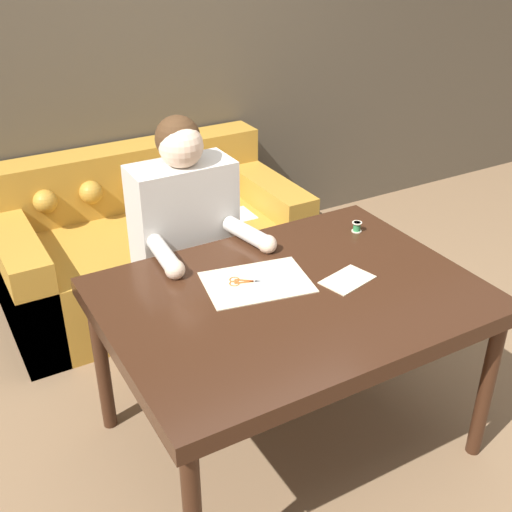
{
  "coord_description": "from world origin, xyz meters",
  "views": [
    {
      "loc": [
        -1.24,
        -1.76,
        2.03
      ],
      "look_at": [
        -0.17,
        0.11,
        0.84
      ],
      "focal_mm": 45.0,
      "sensor_mm": 36.0,
      "label": 1
    }
  ],
  "objects_px": {
    "couch": "(150,246)",
    "thread_spool": "(357,227)",
    "scissors": "(247,282)",
    "dining_table": "(291,307)",
    "person": "(186,250)"
  },
  "relations": [
    {
      "from": "dining_table",
      "to": "couch",
      "type": "bearing_deg",
      "value": 92.1
    },
    {
      "from": "dining_table",
      "to": "couch",
      "type": "relative_size",
      "value": 0.84
    },
    {
      "from": "scissors",
      "to": "thread_spool",
      "type": "height_order",
      "value": "thread_spool"
    },
    {
      "from": "couch",
      "to": "scissors",
      "type": "height_order",
      "value": "couch"
    },
    {
      "from": "dining_table",
      "to": "thread_spool",
      "type": "bearing_deg",
      "value": 28.56
    },
    {
      "from": "dining_table",
      "to": "person",
      "type": "xyz_separation_m",
      "value": [
        -0.13,
        0.68,
        -0.03
      ]
    },
    {
      "from": "thread_spool",
      "to": "dining_table",
      "type": "bearing_deg",
      "value": -151.44
    },
    {
      "from": "couch",
      "to": "scissors",
      "type": "distance_m",
      "value": 1.35
    },
    {
      "from": "dining_table",
      "to": "thread_spool",
      "type": "relative_size",
      "value": 31.11
    },
    {
      "from": "couch",
      "to": "thread_spool",
      "type": "distance_m",
      "value": 1.36
    },
    {
      "from": "couch",
      "to": "person",
      "type": "distance_m",
      "value": 0.82
    },
    {
      "from": "person",
      "to": "thread_spool",
      "type": "bearing_deg",
      "value": -30.9
    },
    {
      "from": "dining_table",
      "to": "scissors",
      "type": "xyz_separation_m",
      "value": [
        -0.11,
        0.15,
        0.07
      ]
    },
    {
      "from": "couch",
      "to": "scissors",
      "type": "relative_size",
      "value": 7.78
    },
    {
      "from": "dining_table",
      "to": "thread_spool",
      "type": "xyz_separation_m",
      "value": [
        0.53,
        0.29,
        0.09
      ]
    }
  ]
}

